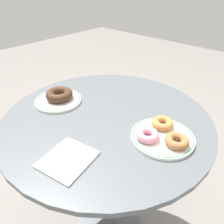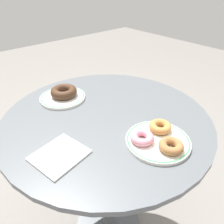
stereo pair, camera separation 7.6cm
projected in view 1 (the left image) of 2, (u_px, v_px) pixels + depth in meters
name	position (u px, v px, depth m)	size (l,w,h in m)	color
cafe_table	(107.00, 155.00, 0.86)	(0.73, 0.73, 0.72)	#565B60
plate_left	(58.00, 100.00, 0.84)	(0.18, 0.18, 0.01)	white
plate_right	(162.00, 137.00, 0.65)	(0.19, 0.19, 0.01)	white
donut_chocolate	(59.00, 94.00, 0.83)	(0.11, 0.11, 0.03)	#422819
donut_cinnamon	(177.00, 141.00, 0.61)	(0.07, 0.07, 0.02)	#A36B3D
donut_old_fashioned	(163.00, 123.00, 0.69)	(0.07, 0.07, 0.02)	#BC7F42
donut_pink_frosted	(148.00, 135.00, 0.64)	(0.07, 0.07, 0.02)	pink
paper_napkin	(68.00, 159.00, 0.58)	(0.12, 0.14, 0.01)	white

